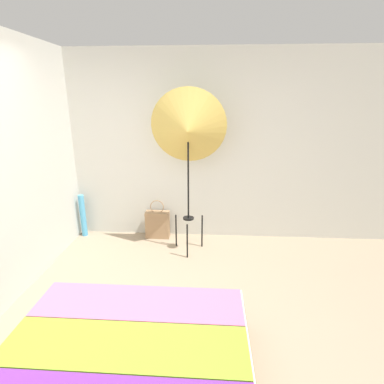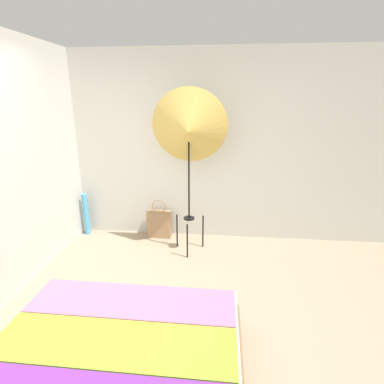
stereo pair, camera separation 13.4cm
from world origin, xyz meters
name	(u,v)px [view 1 (the left image)]	position (x,y,z in m)	size (l,w,h in m)	color
ground_plane	(140,344)	(0.00, 0.00, 0.00)	(14.00, 14.00, 0.00)	gray
wall_back	(171,148)	(0.00, 2.16, 1.30)	(8.00, 0.05, 2.60)	beige
wall_side_left	(23,164)	(-1.41, 1.00, 1.30)	(0.05, 8.00, 2.60)	beige
photo_umbrella	(188,130)	(0.28, 1.65, 1.61)	(0.94, 0.43, 2.10)	black
tote_bag	(158,224)	(-0.20, 2.02, 0.20)	(0.34, 0.16, 0.57)	#9E7A56
paper_roll	(83,216)	(-1.30, 2.00, 0.32)	(0.08, 0.08, 0.63)	#4CA3D1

